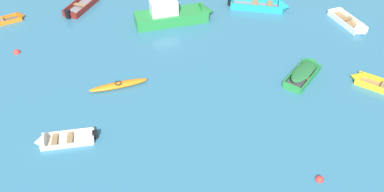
% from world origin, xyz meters
% --- Properties ---
extents(rowboat_yellow_cluster_outer, '(3.25, 2.50, 0.91)m').
position_xyz_m(rowboat_yellow_cluster_outer, '(10.41, 20.71, 0.17)').
color(rowboat_yellow_cluster_outer, '#99754C').
rests_on(rowboat_yellow_cluster_outer, ground_plane).
extents(rowboat_green_back_row_center, '(2.83, 3.40, 1.07)m').
position_xyz_m(rowboat_green_back_row_center, '(6.92, 21.56, 0.32)').
color(rowboat_green_back_row_center, '#4C4C51').
rests_on(rowboat_green_back_row_center, ground_plane).
extents(rowboat_white_far_right, '(2.39, 3.74, 1.03)m').
position_xyz_m(rowboat_white_far_right, '(11.42, 26.86, 0.18)').
color(rowboat_white_far_right, '#99754C').
rests_on(rowboat_white_far_right, ground_plane).
extents(rowboat_orange_back_row_left, '(2.77, 2.14, 0.80)m').
position_xyz_m(rowboat_orange_back_row_left, '(-13.25, 27.71, 0.14)').
color(rowboat_orange_back_row_left, '#4C4C51').
rests_on(rowboat_orange_back_row_left, ground_plane).
extents(rowboat_maroon_near_camera, '(2.42, 4.03, 1.15)m').
position_xyz_m(rowboat_maroon_near_camera, '(-8.38, 30.48, 0.20)').
color(rowboat_maroon_near_camera, gray).
rests_on(rowboat_maroon_near_camera, ground_plane).
extents(rowboat_turquoise_far_left, '(4.79, 2.01, 1.24)m').
position_xyz_m(rowboat_turquoise_far_left, '(5.72, 29.74, 0.25)').
color(rowboat_turquoise_far_left, gray).
rests_on(rowboat_turquoise_far_left, ground_plane).
extents(motor_launch_green_distant_center, '(6.03, 3.19, 2.09)m').
position_xyz_m(motor_launch_green_distant_center, '(-1.29, 27.77, 0.59)').
color(motor_launch_green_distant_center, '#288C3D').
rests_on(motor_launch_green_distant_center, ground_plane).
extents(rowboat_white_midfield_right, '(3.23, 1.51, 0.92)m').
position_xyz_m(rowboat_white_midfield_right, '(-7.03, 15.56, 0.13)').
color(rowboat_white_midfield_right, beige).
rests_on(rowboat_white_midfield_right, ground_plane).
extents(kayak_orange_cluster_inner, '(3.45, 1.68, 0.33)m').
position_xyz_m(kayak_orange_cluster_inner, '(-4.35, 20.09, 0.16)').
color(kayak_orange_cluster_inner, orange).
rests_on(kayak_orange_cluster_inner, ground_plane).
extents(mooring_buoy_far_field, '(0.40, 0.40, 0.40)m').
position_xyz_m(mooring_buoy_far_field, '(6.05, 13.48, 0.00)').
color(mooring_buoy_far_field, red).
rests_on(mooring_buoy_far_field, ground_plane).
extents(mooring_buoy_trailing, '(0.46, 0.46, 0.46)m').
position_xyz_m(mooring_buoy_trailing, '(-11.61, 23.50, 0.00)').
color(mooring_buoy_trailing, red).
rests_on(mooring_buoy_trailing, ground_plane).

